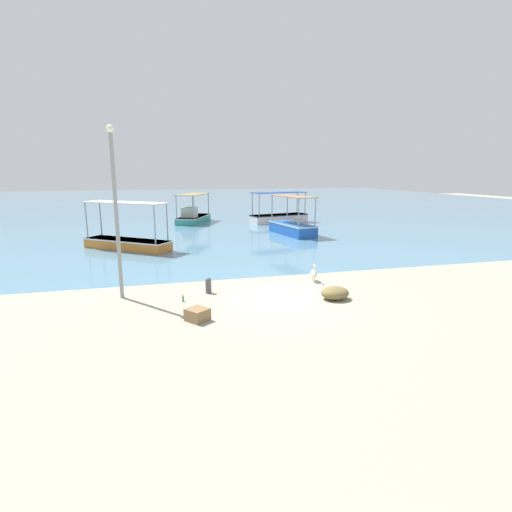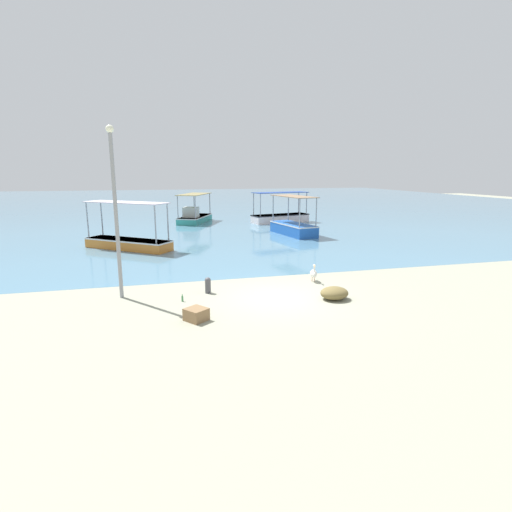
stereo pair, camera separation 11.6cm
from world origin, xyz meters
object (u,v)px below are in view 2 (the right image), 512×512
object	(u,v)px
fishing_boat_far_right	(194,216)
glass_bottle	(182,299)
fishing_boat_center	(128,240)
fishing_boat_near_left	(280,216)
mooring_bollard	(208,285)
fishing_boat_far_left	(293,227)
net_pile	(334,293)
lamp_post	(115,205)
cargo_crate	(196,314)
pelican	(314,273)

from	to	relation	value
fishing_boat_far_right	glass_bottle	world-z (taller)	fishing_boat_far_right
fishing_boat_center	fishing_boat_near_left	bearing A→B (deg)	38.02
fishing_boat_far_right	mooring_bollard	world-z (taller)	fishing_boat_far_right
fishing_boat_far_right	glass_bottle	size ratio (longest dim) A/B	19.86
fishing_boat_far_left	glass_bottle	xyz separation A→B (m)	(-9.12, -13.84, -0.48)
net_pile	fishing_boat_far_left	bearing A→B (deg)	76.16
fishing_boat_far_left	fishing_boat_far_right	distance (m)	11.08
lamp_post	cargo_crate	size ratio (longest dim) A/B	9.84
pelican	lamp_post	distance (m)	8.36
fishing_boat_far_left	net_pile	size ratio (longest dim) A/B	4.57
fishing_boat_near_left	lamp_post	size ratio (longest dim) A/B	0.91
fishing_boat_far_left	net_pile	xyz separation A→B (m)	(-3.69, -14.95, -0.35)
cargo_crate	fishing_boat_far_left	bearing A→B (deg)	60.89
pelican	net_pile	size ratio (longest dim) A/B	0.77
pelican	glass_bottle	bearing A→B (deg)	-166.75
fishing_boat_far_right	lamp_post	size ratio (longest dim) A/B	0.87
pelican	mooring_bollard	bearing A→B (deg)	-173.61
net_pile	glass_bottle	distance (m)	5.55
fishing_boat_far_right	glass_bottle	bearing A→B (deg)	-96.74
fishing_boat_near_left	pelican	bearing A→B (deg)	-103.62
fishing_boat_near_left	mooring_bollard	size ratio (longest dim) A/B	9.02
fishing_boat_far_left	lamp_post	distance (m)	17.29
fishing_boat_near_left	glass_bottle	world-z (taller)	fishing_boat_near_left
fishing_boat_far_left	fishing_boat_near_left	bearing A→B (deg)	80.06
mooring_bollard	cargo_crate	world-z (taller)	mooring_bollard
net_pile	pelican	bearing A→B (deg)	85.89
fishing_boat_far_right	net_pile	distance (m)	24.15
lamp_post	net_pile	world-z (taller)	lamp_post
pelican	mooring_bollard	distance (m)	4.60
fishing_boat_near_left	cargo_crate	xyz separation A→B (m)	(-10.07, -22.96, -0.36)
fishing_boat_far_right	fishing_boat_far_left	bearing A→B (deg)	-54.63
fishing_boat_far_left	net_pile	distance (m)	15.41
cargo_crate	glass_bottle	world-z (taller)	cargo_crate
pelican	glass_bottle	size ratio (longest dim) A/B	2.96
fishing_boat_far_right	fishing_boat_center	size ratio (longest dim) A/B	1.01
mooring_bollard	fishing_boat_center	bearing A→B (deg)	109.06
pelican	mooring_bollard	xyz separation A→B (m)	(-4.57, -0.51, -0.05)
fishing_boat_center	fishing_boat_far_right	bearing A→B (deg)	66.62
fishing_boat_far_left	pelican	size ratio (longest dim) A/B	5.97
lamp_post	fishing_boat_far_left	bearing A→B (deg)	48.60
net_pile	glass_bottle	size ratio (longest dim) A/B	3.87
fishing_boat_far_right	net_pile	size ratio (longest dim) A/B	5.13
fishing_boat_far_left	cargo_crate	bearing A→B (deg)	-119.11
mooring_bollard	net_pile	bearing A→B (deg)	-23.58
pelican	glass_bottle	distance (m)	5.77
pelican	lamp_post	size ratio (longest dim) A/B	0.13
lamp_post	net_pile	distance (m)	8.52
mooring_bollard	cargo_crate	distance (m)	2.91
fishing_boat_near_left	mooring_bollard	distance (m)	22.20
fishing_boat_far_right	net_pile	world-z (taller)	fishing_boat_far_right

